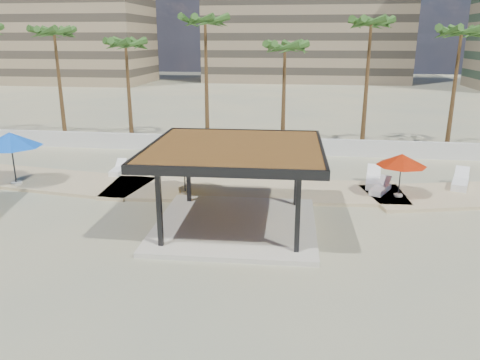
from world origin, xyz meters
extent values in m
plane|color=tan|center=(0.00, 0.00, 0.00)|extent=(200.00, 200.00, 0.00)
cube|color=#C6B284|center=(-12.00, 7.50, 0.06)|extent=(16.40, 6.19, 0.24)
cube|color=#C6B284|center=(2.00, 7.00, 0.06)|extent=(16.24, 5.11, 0.24)
cube|color=silver|center=(0.00, 16.00, 0.60)|extent=(56.00, 0.30, 1.20)
cube|color=#847259|center=(4.00, 78.00, 14.00)|extent=(38.00, 16.00, 28.00)
cube|color=beige|center=(1.83, 1.98, 0.11)|extent=(7.23, 7.23, 0.21)
cube|color=black|center=(-0.72, -0.75, 1.80)|extent=(0.20, 0.20, 3.18)
cube|color=black|center=(-0.91, 4.54, 1.80)|extent=(0.20, 0.20, 3.18)
cube|color=black|center=(4.57, -0.57, 1.80)|extent=(0.20, 0.20, 3.18)
cube|color=black|center=(4.38, 4.72, 1.80)|extent=(0.20, 0.20, 3.18)
cube|color=brown|center=(1.83, 1.98, 3.54)|extent=(7.45, 7.45, 0.30)
cube|color=black|center=(1.96, -1.61, 3.54)|extent=(7.31, 0.38, 0.36)
cube|color=black|center=(1.71, 5.58, 3.54)|extent=(7.31, 0.38, 0.36)
cube|color=black|center=(-1.77, 1.86, 3.54)|extent=(0.38, 7.31, 0.36)
cube|color=black|center=(5.43, 2.11, 3.54)|extent=(0.38, 7.31, 0.36)
cylinder|color=beige|center=(-1.44, 5.80, 0.23)|extent=(0.45, 0.45, 0.11)
cylinder|color=#262628|center=(-1.44, 5.80, 1.26)|extent=(0.06, 0.06, 2.17)
cone|color=#D5A608|center=(-1.44, 5.80, 2.19)|extent=(2.79, 2.79, 0.63)
cylinder|color=beige|center=(9.62, 6.85, 0.23)|extent=(0.44, 0.44, 0.10)
cylinder|color=#262628|center=(9.62, 6.85, 1.23)|extent=(0.06, 0.06, 2.10)
cone|color=#A51E05|center=(9.62, 6.85, 2.13)|extent=(2.73, 2.73, 0.61)
cylinder|color=beige|center=(-11.19, 5.94, 0.25)|extent=(0.57, 0.57, 0.14)
cylinder|color=#262628|center=(-11.19, 5.94, 1.56)|extent=(0.08, 0.08, 2.76)
cone|color=blue|center=(-11.19, 5.94, 2.74)|extent=(3.95, 3.95, 0.80)
cube|color=white|center=(-6.46, 8.97, 0.30)|extent=(0.74, 1.78, 0.24)
cube|color=white|center=(-6.46, 8.97, 0.45)|extent=(0.74, 1.78, 0.05)
cube|color=white|center=(-6.51, 9.65, 0.66)|extent=(0.62, 0.64, 0.44)
cube|color=white|center=(8.78, 7.39, 0.30)|extent=(1.34, 1.87, 0.25)
cube|color=white|center=(8.78, 7.39, 0.46)|extent=(1.34, 1.87, 0.05)
cube|color=white|center=(9.08, 8.01, 0.67)|extent=(0.80, 0.81, 0.45)
cube|color=white|center=(8.58, 8.67, 0.34)|extent=(1.09, 2.34, 0.32)
cube|color=white|center=(8.58, 8.67, 0.53)|extent=(1.09, 2.34, 0.07)
cube|color=white|center=(8.70, 9.54, 0.80)|extent=(0.84, 0.87, 0.57)
cube|color=white|center=(13.28, 9.01, 0.34)|extent=(1.48, 2.35, 0.31)
cube|color=white|center=(13.28, 9.01, 0.52)|extent=(1.48, 2.35, 0.07)
cube|color=white|center=(13.57, 9.83, 0.79)|extent=(0.95, 0.97, 0.56)
cone|color=brown|center=(-15.00, 18.70, 4.34)|extent=(0.36, 0.36, 8.67)
ellipsoid|color=#2E581F|center=(-15.00, 18.70, 8.42)|extent=(3.00, 3.00, 1.80)
cone|color=brown|center=(-9.00, 18.10, 3.91)|extent=(0.36, 0.36, 7.82)
ellipsoid|color=#2E581F|center=(-9.00, 18.10, 7.57)|extent=(3.00, 3.00, 1.80)
cone|color=brown|center=(-3.00, 18.90, 4.73)|extent=(0.36, 0.36, 9.47)
ellipsoid|color=#2E581F|center=(-3.00, 18.90, 9.22)|extent=(3.00, 3.00, 1.80)
cone|color=brown|center=(3.00, 18.40, 3.80)|extent=(0.36, 0.36, 7.61)
ellipsoid|color=#2E581F|center=(3.00, 18.40, 7.36)|extent=(3.00, 3.00, 1.80)
cone|color=brown|center=(9.00, 18.60, 4.63)|extent=(0.36, 0.36, 9.27)
ellipsoid|color=#2E581F|center=(9.00, 18.60, 9.02)|extent=(3.00, 3.00, 1.80)
cone|color=brown|center=(15.00, 18.20, 4.31)|extent=(0.36, 0.36, 8.63)
ellipsoid|color=#2E581F|center=(15.00, 18.20, 8.38)|extent=(3.00, 3.00, 1.80)
camera|label=1|loc=(4.74, -17.02, 8.00)|focal=35.00mm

